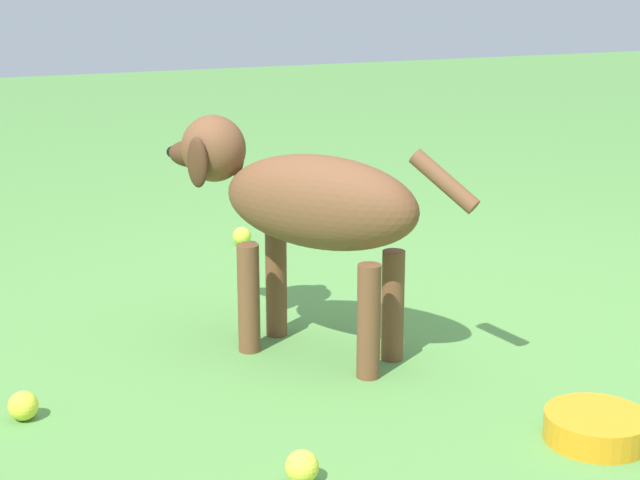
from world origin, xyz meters
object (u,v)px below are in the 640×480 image
Objects in this scene: tennis_ball_2 at (242,236)px; tennis_ball_3 at (23,406)px; tennis_ball_0 at (302,467)px; water_bowl at (596,427)px; dog at (302,204)px.

tennis_ball_3 is at bearing -127.46° from tennis_ball_2.
tennis_ball_0 is 1.00× the size of tennis_ball_3.
water_bowl is at bearing -82.63° from tennis_ball_2.
tennis_ball_3 is (-0.88, -1.15, 0.00)m from tennis_ball_2.
tennis_ball_0 is at bearing -46.44° from tennis_ball_3.
dog reaches higher than tennis_ball_3.
tennis_ball_2 is at bearing 97.37° from water_bowl.
water_bowl is at bearing 170.95° from dog.
tennis_ball_0 is 0.30× the size of water_bowl.
tennis_ball_3 is at bearing 133.56° from tennis_ball_0.
tennis_ball_0 is at bearing -104.21° from tennis_ball_2.
dog is at bearing 11.14° from tennis_ball_3.
dog reaches higher than water_bowl.
tennis_ball_2 is (0.17, 1.01, -0.36)m from dog.
dog is 10.92× the size of tennis_ball_0.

